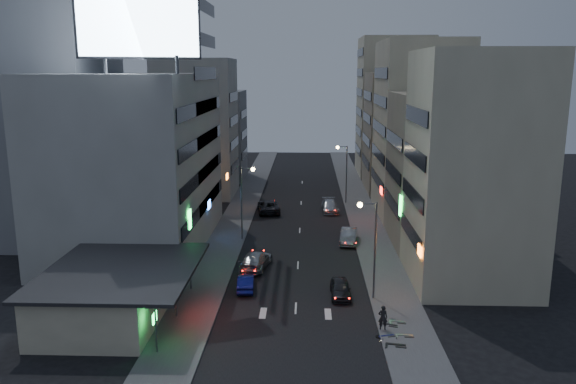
{
  "coord_description": "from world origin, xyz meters",
  "views": [
    {
      "loc": [
        0.82,
        -37.12,
        18.25
      ],
      "look_at": [
        -0.99,
        15.07,
        6.96
      ],
      "focal_mm": 35.0,
      "sensor_mm": 36.0,
      "label": 1
    }
  ],
  "objects_px": {
    "scooter_black_a": "(407,336)",
    "scooter_silver_a": "(413,327)",
    "parked_car_right_far": "(330,206)",
    "scooter_black_b": "(399,318)",
    "parked_car_right_near": "(340,289)",
    "road_car_silver": "(256,260)",
    "parked_car_right_mid": "(349,236)",
    "parked_car_left": "(269,206)",
    "person": "(383,318)",
    "scooter_silver_b": "(406,315)",
    "scooter_blue": "(394,327)",
    "road_car_blue": "(246,282)"
  },
  "relations": [
    {
      "from": "person",
      "to": "scooter_black_a",
      "type": "relative_size",
      "value": 0.89
    },
    {
      "from": "parked_car_right_near",
      "to": "road_car_blue",
      "type": "distance_m",
      "value": 8.05
    },
    {
      "from": "parked_car_right_mid",
      "to": "person",
      "type": "xyz_separation_m",
      "value": [
        0.94,
        -21.02,
        0.26
      ]
    },
    {
      "from": "road_car_silver",
      "to": "parked_car_left",
      "type": "bearing_deg",
      "value": -80.2
    },
    {
      "from": "parked_car_left",
      "to": "scooter_black_a",
      "type": "relative_size",
      "value": 2.89
    },
    {
      "from": "parked_car_right_far",
      "to": "scooter_silver_a",
      "type": "relative_size",
      "value": 2.84
    },
    {
      "from": "parked_car_right_far",
      "to": "road_car_silver",
      "type": "relative_size",
      "value": 0.94
    },
    {
      "from": "person",
      "to": "scooter_black_a",
      "type": "height_order",
      "value": "person"
    },
    {
      "from": "scooter_silver_a",
      "to": "scooter_black_a",
      "type": "bearing_deg",
      "value": 157.75
    },
    {
      "from": "parked_car_right_far",
      "to": "scooter_black_b",
      "type": "distance_m",
      "value": 34.27
    },
    {
      "from": "scooter_silver_a",
      "to": "parked_car_right_near",
      "type": "bearing_deg",
      "value": 37.99
    },
    {
      "from": "parked_car_right_near",
      "to": "scooter_blue",
      "type": "height_order",
      "value": "parked_car_right_near"
    },
    {
      "from": "parked_car_right_near",
      "to": "parked_car_left",
      "type": "height_order",
      "value": "parked_car_left"
    },
    {
      "from": "scooter_silver_b",
      "to": "scooter_black_a",
      "type": "bearing_deg",
      "value": -178.91
    },
    {
      "from": "scooter_black_a",
      "to": "scooter_silver_a",
      "type": "bearing_deg",
      "value": -16.07
    },
    {
      "from": "parked_car_right_near",
      "to": "road_car_silver",
      "type": "xyz_separation_m",
      "value": [
        -7.61,
        6.53,
        0.11
      ]
    },
    {
      "from": "parked_car_right_near",
      "to": "road_car_blue",
      "type": "height_order",
      "value": "parked_car_right_near"
    },
    {
      "from": "person",
      "to": "parked_car_left",
      "type": "bearing_deg",
      "value": -69.12
    },
    {
      "from": "parked_car_right_mid",
      "to": "scooter_black_a",
      "type": "height_order",
      "value": "parked_car_right_mid"
    },
    {
      "from": "parked_car_left",
      "to": "scooter_black_a",
      "type": "bearing_deg",
      "value": 100.35
    },
    {
      "from": "scooter_black_a",
      "to": "road_car_blue",
      "type": "bearing_deg",
      "value": 61.11
    },
    {
      "from": "parked_car_right_far",
      "to": "scooter_silver_b",
      "type": "relative_size",
      "value": 2.87
    },
    {
      "from": "parked_car_left",
      "to": "person",
      "type": "xyz_separation_m",
      "value": [
        10.52,
        -34.13,
        0.21
      ]
    },
    {
      "from": "scooter_black_b",
      "to": "road_car_silver",
      "type": "bearing_deg",
      "value": 60.92
    },
    {
      "from": "scooter_black_a",
      "to": "parked_car_right_far",
      "type": "bearing_deg",
      "value": 15.97
    },
    {
      "from": "person",
      "to": "scooter_silver_a",
      "type": "distance_m",
      "value": 2.22
    },
    {
      "from": "parked_car_left",
      "to": "parked_car_right_far",
      "type": "height_order",
      "value": "parked_car_left"
    },
    {
      "from": "parked_car_right_near",
      "to": "road_car_blue",
      "type": "bearing_deg",
      "value": 170.56
    },
    {
      "from": "scooter_black_a",
      "to": "scooter_blue",
      "type": "xyz_separation_m",
      "value": [
        -0.63,
        1.58,
        -0.12
      ]
    },
    {
      "from": "road_car_silver",
      "to": "scooter_silver_a",
      "type": "distance_m",
      "value": 18.3
    },
    {
      "from": "parked_car_right_mid",
      "to": "person",
      "type": "height_order",
      "value": "person"
    },
    {
      "from": "parked_car_right_far",
      "to": "scooter_silver_a",
      "type": "distance_m",
      "value": 35.88
    },
    {
      "from": "scooter_blue",
      "to": "road_car_blue",
      "type": "bearing_deg",
      "value": 38.32
    },
    {
      "from": "parked_car_right_far",
      "to": "road_car_silver",
      "type": "bearing_deg",
      "value": -112.84
    },
    {
      "from": "parked_car_left",
      "to": "scooter_silver_b",
      "type": "height_order",
      "value": "parked_car_left"
    },
    {
      "from": "road_car_silver",
      "to": "scooter_silver_a",
      "type": "height_order",
      "value": "road_car_silver"
    },
    {
      "from": "scooter_silver_b",
      "to": "parked_car_right_far",
      "type": "bearing_deg",
      "value": 17.79
    },
    {
      "from": "road_car_silver",
      "to": "scooter_black_b",
      "type": "relative_size",
      "value": 3.06
    },
    {
      "from": "parked_car_right_mid",
      "to": "road_car_silver",
      "type": "bearing_deg",
      "value": -130.42
    },
    {
      "from": "parked_car_left",
      "to": "person",
      "type": "height_order",
      "value": "person"
    },
    {
      "from": "parked_car_right_far",
      "to": "scooter_black_a",
      "type": "height_order",
      "value": "parked_car_right_far"
    },
    {
      "from": "road_car_blue",
      "to": "road_car_silver",
      "type": "relative_size",
      "value": 0.71
    },
    {
      "from": "scooter_silver_b",
      "to": "parked_car_right_near",
      "type": "bearing_deg",
      "value": 53.71
    },
    {
      "from": "parked_car_right_near",
      "to": "road_car_silver",
      "type": "height_order",
      "value": "road_car_silver"
    },
    {
      "from": "person",
      "to": "scooter_blue",
      "type": "distance_m",
      "value": 1.06
    },
    {
      "from": "road_car_blue",
      "to": "scooter_black_a",
      "type": "relative_size",
      "value": 1.92
    },
    {
      "from": "parked_car_left",
      "to": "scooter_silver_a",
      "type": "distance_m",
      "value": 37.12
    },
    {
      "from": "scooter_black_a",
      "to": "scooter_black_b",
      "type": "relative_size",
      "value": 1.13
    },
    {
      "from": "parked_car_left",
      "to": "road_car_silver",
      "type": "distance_m",
      "value": 21.4
    },
    {
      "from": "parked_car_right_far",
      "to": "person",
      "type": "height_order",
      "value": "person"
    }
  ]
}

